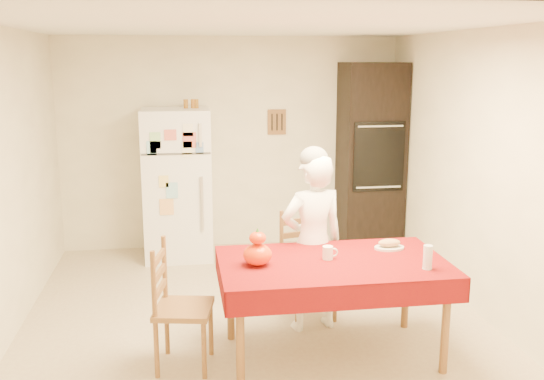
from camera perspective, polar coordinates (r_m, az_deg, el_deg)
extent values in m
plane|color=tan|center=(5.44, -1.61, -12.05)|extent=(4.50, 4.50, 0.00)
cube|color=#F2EACC|center=(7.27, -3.86, 4.39)|extent=(4.00, 0.02, 2.50)
cube|color=#F2EACC|center=(2.91, 3.77, -7.62)|extent=(4.00, 0.02, 2.50)
cube|color=#F2EACC|center=(5.22, -24.06, 0.23)|extent=(0.02, 4.50, 2.50)
cube|color=#F2EACC|center=(5.66, 18.86, 1.51)|extent=(0.02, 4.50, 2.50)
cube|color=white|center=(4.97, -1.78, 15.25)|extent=(4.00, 4.50, 0.02)
cube|color=brown|center=(7.29, 0.46, 6.42)|extent=(0.22, 0.02, 0.30)
cube|color=white|center=(6.95, -8.91, 0.56)|extent=(0.75, 0.70, 1.70)
cube|color=silver|center=(6.49, -6.75, 5.17)|extent=(0.03, 0.03, 0.25)
cube|color=silver|center=(6.62, -6.59, -1.28)|extent=(0.03, 0.03, 0.60)
cube|color=black|center=(7.30, 9.25, 3.11)|extent=(0.70, 0.60, 2.20)
cube|color=black|center=(7.00, 10.03, 3.11)|extent=(0.59, 0.02, 0.80)
cylinder|color=brown|center=(4.26, -3.01, -14.04)|extent=(0.06, 0.06, 0.71)
cylinder|color=brown|center=(4.97, -3.92, -10.08)|extent=(0.06, 0.06, 0.71)
cylinder|color=brown|center=(4.62, 16.01, -12.31)|extent=(0.06, 0.06, 0.71)
cylinder|color=brown|center=(5.28, 12.49, -8.95)|extent=(0.06, 0.06, 0.71)
cube|color=brown|center=(4.59, 5.75, -7.03)|extent=(1.60, 0.90, 0.04)
cube|color=#5A050D|center=(4.58, 5.75, -6.72)|extent=(1.70, 1.00, 0.01)
cylinder|color=brown|center=(5.19, 2.40, -10.72)|extent=(0.04, 0.04, 0.43)
cylinder|color=brown|center=(5.48, 0.88, -9.44)|extent=(0.04, 0.04, 0.43)
cylinder|color=brown|center=(5.34, 5.96, -10.09)|extent=(0.04, 0.04, 0.43)
cylinder|color=brown|center=(5.62, 4.29, -8.90)|extent=(0.04, 0.04, 0.43)
cube|color=brown|center=(5.32, 3.42, -7.42)|extent=(0.50, 0.49, 0.04)
cube|color=brown|center=(5.39, 2.66, -4.36)|extent=(0.36, 0.12, 0.50)
cylinder|color=brown|center=(4.47, -6.41, -14.78)|extent=(0.04, 0.04, 0.43)
cylinder|color=brown|center=(4.53, -10.82, -14.55)|extent=(0.04, 0.04, 0.43)
cylinder|color=brown|center=(4.79, -5.78, -12.84)|extent=(0.04, 0.04, 0.43)
cylinder|color=brown|center=(4.84, -9.87, -12.66)|extent=(0.04, 0.04, 0.43)
cube|color=brown|center=(4.55, -8.31, -11.02)|extent=(0.47, 0.49, 0.04)
cube|color=brown|center=(4.50, -10.56, -7.99)|extent=(0.10, 0.36, 0.50)
imported|color=white|center=(5.04, 3.85, -4.99)|extent=(0.60, 0.46, 1.50)
cylinder|color=white|center=(4.60, 5.27, -5.90)|extent=(0.08, 0.08, 0.10)
ellipsoid|color=#D14104|center=(4.44, -1.36, -6.09)|extent=(0.21, 0.21, 0.16)
ellipsoid|color=#E94A05|center=(4.41, -1.37, -4.54)|extent=(0.12, 0.12, 0.09)
cylinder|color=silver|center=(4.50, 14.45, -6.15)|extent=(0.07, 0.07, 0.18)
cylinder|color=silver|center=(4.92, 10.97, -5.36)|extent=(0.24, 0.24, 0.02)
ellipsoid|color=tan|center=(4.91, 10.99, -4.90)|extent=(0.18, 0.10, 0.06)
cylinder|color=#8B5819|center=(6.87, -8.12, 8.04)|extent=(0.05, 0.05, 0.10)
cylinder|color=#975C1B|center=(6.87, -7.43, 8.06)|extent=(0.05, 0.05, 0.10)
cylinder|color=#8C5B19|center=(6.88, -7.14, 8.07)|extent=(0.05, 0.05, 0.10)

